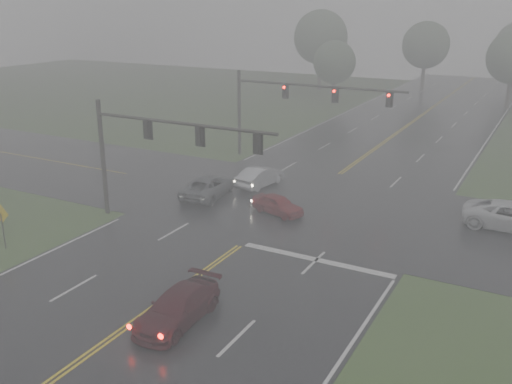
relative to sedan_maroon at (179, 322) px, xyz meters
The scene contains 14 objects.
main_road 14.20m from the sedan_maroon, 96.76° to the left, with size 18.00×160.00×0.02m, color black.
cross_street 16.19m from the sedan_maroon, 95.92° to the left, with size 120.00×14.00×0.02m, color black.
stop_bar 8.96m from the sedan_maroon, 71.59° to the left, with size 8.50×0.50×0.01m, color #BCBCBC.
sedan_maroon is the anchor object (origin of this frame).
sedan_red 13.95m from the sedan_maroon, 98.58° to the left, with size 1.47×3.64×1.24m, color maroon.
sedan_silver 19.31m from the sedan_maroon, 107.46° to the left, with size 1.54×4.40×1.45m, color #ABAEB3.
car_grey 16.59m from the sedan_maroon, 118.49° to the left, with size 2.40×5.20×1.44m, color #4C4E53.
pickup_white 21.44m from the sedan_maroon, 57.47° to the left, with size 2.69×5.83×1.62m, color silver.
signal_gantry_near 12.97m from the sedan_maroon, 133.01° to the left, with size 12.37×0.32×7.36m.
signal_gantry_far 27.38m from the sedan_maroon, 105.52° to the left, with size 14.84×0.38×7.43m.
sign_diamond_west 13.19m from the sedan_maroon, behind, with size 1.08×0.12×2.60m.
tree_nw_a 57.46m from the sedan_maroon, 104.47° to the left, with size 5.63×5.63×8.27m.
tree_n_mid 73.59m from the sedan_maroon, 95.03° to the left, with size 7.05×7.05×10.36m.
tree_nw_b 69.81m from the sedan_maroon, 107.42° to the left, with size 8.18×8.18×12.01m.
Camera 1 is at (14.72, -11.31, 12.99)m, focal length 40.00 mm.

